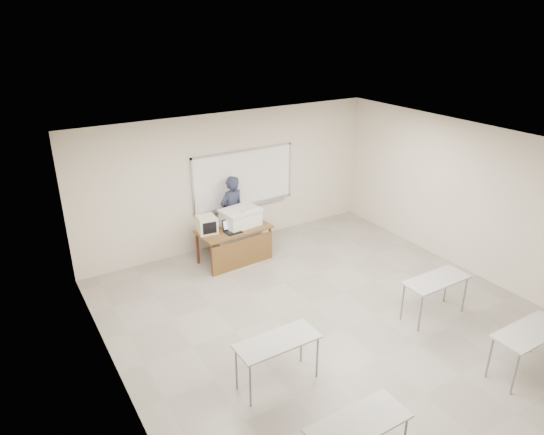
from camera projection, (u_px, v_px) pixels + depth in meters
floor at (342, 329)px, 8.14m from camera, size 7.00×8.00×0.01m
whiteboard at (244, 179)px, 10.82m from camera, size 2.48×0.10×1.31m
student_desks at (406, 339)px, 6.82m from camera, size 4.40×2.20×0.73m
instructor_desk at (236, 239)px, 10.11m from camera, size 1.52×0.76×0.75m
podium at (241, 233)px, 10.34m from camera, size 0.79×0.58×1.12m
crt_monitor at (207, 224)px, 9.89m from camera, size 0.38×0.43×0.36m
laptop at (232, 229)px, 9.95m from camera, size 0.33×0.31×0.25m
mouse at (255, 221)px, 10.42m from camera, size 0.11×0.08×0.04m
keyboard at (249, 209)px, 10.09m from camera, size 0.43×0.24×0.02m
presenter at (232, 212)px, 10.70m from camera, size 0.68×0.52×1.68m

